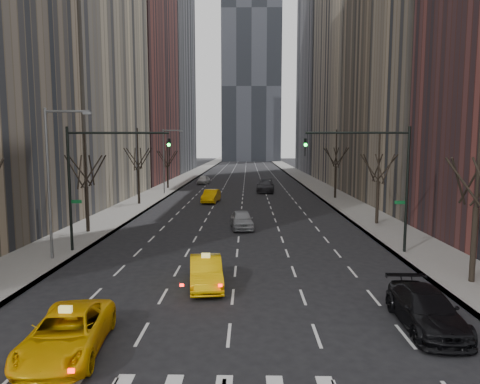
{
  "coord_description": "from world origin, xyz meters",
  "views": [
    {
      "loc": [
        0.69,
        -15.15,
        7.04
      ],
      "look_at": [
        0.11,
        16.42,
        3.5
      ],
      "focal_mm": 32.0,
      "sensor_mm": 36.0,
      "label": 1
    }
  ],
  "objects_px": {
    "taxi_sedan": "(206,272)",
    "parked_suv_black": "(426,309)",
    "taxi_suv": "(67,333)",
    "silver_sedan_ahead": "(242,220)"
  },
  "relations": [
    {
      "from": "taxi_suv",
      "to": "parked_suv_black",
      "type": "xyz_separation_m",
      "value": [
        12.95,
        2.31,
        0.01
      ]
    },
    {
      "from": "taxi_suv",
      "to": "taxi_sedan",
      "type": "height_order",
      "value": "taxi_sedan"
    },
    {
      "from": "taxi_sedan",
      "to": "parked_suv_black",
      "type": "height_order",
      "value": "taxi_sedan"
    },
    {
      "from": "taxi_sedan",
      "to": "parked_suv_black",
      "type": "xyz_separation_m",
      "value": [
        8.94,
        -4.65,
        -0.0
      ]
    },
    {
      "from": "taxi_sedan",
      "to": "parked_suv_black",
      "type": "distance_m",
      "value": 10.07
    },
    {
      "from": "parked_suv_black",
      "to": "taxi_sedan",
      "type": "bearing_deg",
      "value": 154.12
    },
    {
      "from": "taxi_sedan",
      "to": "silver_sedan_ahead",
      "type": "xyz_separation_m",
      "value": [
        1.57,
        14.74,
        0.02
      ]
    },
    {
      "from": "taxi_suv",
      "to": "taxi_sedan",
      "type": "distance_m",
      "value": 8.02
    },
    {
      "from": "taxi_suv",
      "to": "parked_suv_black",
      "type": "height_order",
      "value": "parked_suv_black"
    },
    {
      "from": "taxi_suv",
      "to": "taxi_sedan",
      "type": "relative_size",
      "value": 1.16
    }
  ]
}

